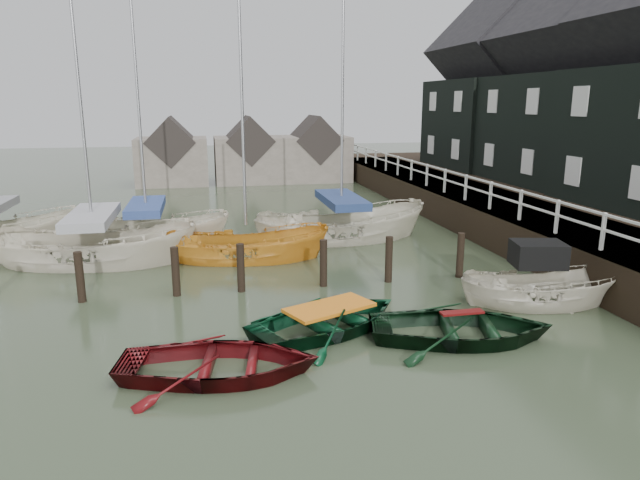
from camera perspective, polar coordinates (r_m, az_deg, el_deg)
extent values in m
plane|color=#303C26|center=(13.87, -1.94, -8.74)|extent=(120.00, 120.00, 0.00)
cube|color=black|center=(25.76, 15.36, 4.51)|extent=(3.00, 32.00, 0.20)
cube|color=silver|center=(24.98, 12.42, 6.83)|extent=(0.06, 32.00, 0.06)
cube|color=silver|center=(25.03, 12.37, 5.92)|extent=(0.06, 32.00, 0.06)
cube|color=black|center=(28.90, 24.95, 1.84)|extent=(14.00, 38.00, 1.50)
cube|color=black|center=(30.05, 23.46, 10.11)|extent=(6.00, 7.00, 5.00)
cube|color=black|center=(30.17, 24.26, 18.17)|extent=(6.11, 7.14, 6.11)
cube|color=black|center=(36.02, 17.03, 11.04)|extent=(6.40, 7.00, 5.00)
cube|color=black|center=(36.12, 17.52, 17.78)|extent=(6.52, 7.14, 6.52)
cylinder|color=black|center=(16.70, -22.82, -4.10)|extent=(0.22, 0.22, 1.80)
cylinder|color=black|center=(16.38, -14.21, -3.76)|extent=(0.22, 0.22, 1.80)
cylinder|color=black|center=(16.39, -7.90, -3.45)|extent=(0.22, 0.22, 1.80)
cylinder|color=black|center=(16.70, 0.35, -2.99)|extent=(0.22, 0.22, 1.80)
cylinder|color=black|center=(17.21, 6.88, -2.58)|extent=(0.22, 0.22, 1.80)
cylinder|color=black|center=(18.06, 13.82, -2.11)|extent=(0.22, 0.22, 1.80)
cube|color=#665B51|center=(38.87, -14.54, 7.65)|extent=(4.50, 4.00, 3.00)
cube|color=#282321|center=(38.77, -14.66, 9.56)|extent=(3.18, 4.08, 3.18)
cube|color=#665B51|center=(38.96, -7.12, 7.99)|extent=(4.50, 4.00, 3.00)
cube|color=#282321|center=(38.85, -7.17, 9.90)|extent=(3.18, 4.08, 3.18)
cube|color=#665B51|center=(39.58, -0.55, 8.18)|extent=(4.50, 4.00, 3.00)
cube|color=#282321|center=(39.47, -0.55, 10.06)|extent=(3.18, 4.08, 3.18)
imported|color=#500B0D|center=(11.79, -10.00, -13.20)|extent=(4.37, 3.44, 0.82)
imported|color=#08311A|center=(13.70, 0.96, -9.03)|extent=(4.82, 4.23, 0.83)
imported|color=black|center=(13.59, 13.84, -9.64)|extent=(4.73, 3.86, 0.86)
imported|color=beige|center=(16.36, 20.93, -6.13)|extent=(4.42, 2.43, 1.61)
cube|color=black|center=(16.13, 20.97, -1.33)|extent=(1.48, 1.26, 0.65)
imported|color=beige|center=(20.66, -21.49, -2.13)|extent=(7.24, 3.77, 2.66)
cylinder|color=#B2B2B7|center=(19.97, -22.96, 13.85)|extent=(0.10, 0.10, 8.50)
cube|color=#9A9AA0|center=(20.31, -21.88, 2.17)|extent=(3.98, 2.03, 0.30)
imported|color=beige|center=(22.65, -16.77, -0.42)|extent=(6.68, 3.86, 2.43)
cylinder|color=#B2B2B7|center=(22.02, -17.76, 13.42)|extent=(0.10, 0.10, 8.20)
cube|color=navy|center=(22.35, -17.02, 3.20)|extent=(3.66, 2.08, 0.30)
imported|color=orange|center=(19.88, -7.32, -1.86)|extent=(5.94, 3.00, 2.19)
cylinder|color=#B2B2B7|center=(19.17, -7.80, 13.05)|extent=(0.10, 0.10, 7.83)
imported|color=beige|center=(22.51, 2.13, 0.07)|extent=(6.95, 2.81, 2.65)
cylinder|color=#B2B2B7|center=(21.88, 2.27, 14.89)|extent=(0.10, 0.10, 8.59)
cube|color=navy|center=(22.19, 2.16, 4.04)|extent=(3.82, 1.50, 0.30)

